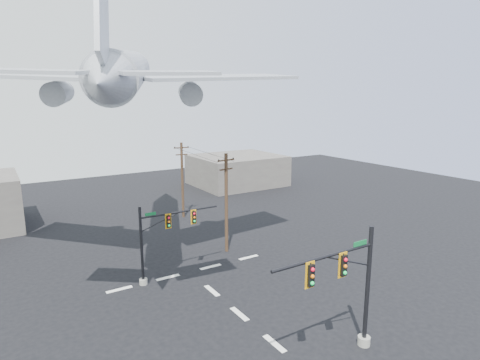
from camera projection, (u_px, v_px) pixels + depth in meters
ground at (274, 344)px, 24.22m from camera, size 120.00×120.00×0.00m
lane_markings at (230, 305)px, 28.64m from camera, size 14.00×21.20×0.01m
signal_mast_near at (350, 290)px, 22.46m from camera, size 7.39×0.82×7.46m
signal_mast_far at (160, 240)px, 31.98m from camera, size 7.02×0.70×6.39m
utility_pole_a at (226, 201)px, 37.85m from camera, size 1.91×0.41×9.56m
utility_pole_b at (182, 179)px, 49.01m from camera, size 1.89×0.32×9.32m
power_lines at (201, 154)px, 42.66m from camera, size 2.87×12.70×0.03m
airliner at (125, 73)px, 33.21m from camera, size 27.69×30.15×8.12m
building_right at (237, 170)px, 68.36m from camera, size 14.00×12.00×5.00m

